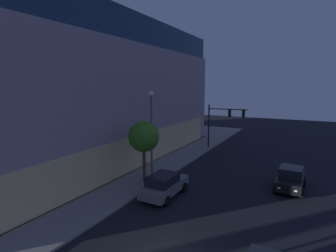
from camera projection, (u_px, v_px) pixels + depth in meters
modern_building at (59, 92)px, 30.91m from camera, size 34.87×23.66×14.75m
traffic_light_far_corner at (224, 118)px, 33.18m from camera, size 0.65×4.81×5.52m
street_lamp_sidewalk at (151, 125)px, 21.63m from camera, size 0.44×0.44×7.47m
sidewalk_tree at (144, 137)px, 21.57m from camera, size 2.54×2.54×5.07m
car_grey at (164, 185)px, 19.40m from camera, size 4.50×2.09×1.70m
car_black at (290, 179)px, 20.79m from camera, size 4.09×2.19×1.70m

